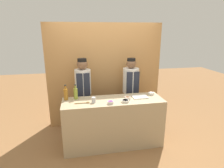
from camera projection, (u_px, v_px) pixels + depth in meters
ground_plane at (113, 143)px, 3.83m from camera, size 14.00×14.00×0.00m
cabinet_wall at (105, 75)px, 4.48m from camera, size 2.67×0.18×2.40m
counter at (113, 122)px, 3.70m from camera, size 1.92×0.61×0.96m
sauce_bowl_white at (151, 93)px, 3.83m from camera, size 0.12×0.12×0.05m
sauce_bowl_brown at (128, 98)px, 3.58m from camera, size 0.11×0.11×0.05m
sauce_bowl_purple at (110, 102)px, 3.36m from camera, size 0.11×0.11×0.05m
sauce_bowl_red at (125, 101)px, 3.44m from camera, size 0.13×0.13×0.04m
cutting_board at (140, 97)px, 3.69m from camera, size 0.29×0.21×0.02m
bottle_amber at (66, 94)px, 3.53m from camera, size 0.08×0.08×0.30m
bottle_oil at (76, 93)px, 3.58m from camera, size 0.08×0.08×0.29m
cup_steel at (94, 100)px, 3.42m from camera, size 0.07×0.07×0.10m
wooden_spoon at (85, 103)px, 3.39m from camera, size 0.28×0.05×0.03m
chef_left at (83, 93)px, 4.10m from camera, size 0.34×0.34×1.67m
chef_right at (130, 91)px, 4.30m from camera, size 0.36×0.36×1.64m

